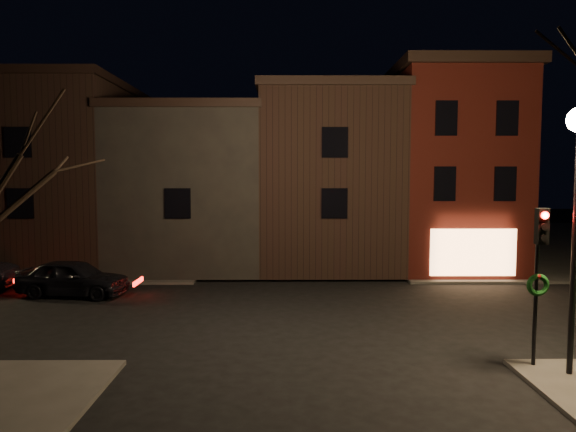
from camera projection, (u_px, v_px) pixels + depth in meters
name	position (u px, v px, depth m)	size (l,w,h in m)	color
ground	(307.00, 314.00, 18.56)	(120.00, 120.00, 0.00)	black
sidewalk_far_right	(560.00, 242.00, 38.63)	(30.00, 30.00, 0.12)	#2D2B28
sidewalk_far_left	(29.00, 242.00, 38.37)	(30.00, 30.00, 0.12)	#2D2B28
corner_building	(448.00, 168.00, 27.65)	(6.50, 8.50, 10.50)	#49120D
row_building_a	(326.00, 179.00, 28.67)	(7.30, 10.30, 9.40)	black
row_building_b	(196.00, 188.00, 28.66)	(7.80, 10.30, 8.40)	black
row_building_c	(66.00, 174.00, 28.56)	(7.30, 10.30, 9.90)	black
traffic_signal	(539.00, 262.00, 12.89)	(0.58, 0.38, 4.05)	black
parked_car_a	(73.00, 278.00, 21.25)	(1.81, 4.50, 1.53)	black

